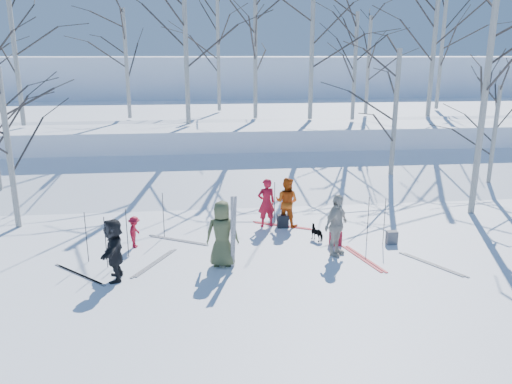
{
  "coord_description": "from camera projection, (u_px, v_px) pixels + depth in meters",
  "views": [
    {
      "loc": [
        -1.58,
        -12.45,
        5.17
      ],
      "look_at": [
        0.0,
        1.5,
        1.3
      ],
      "focal_mm": 35.0,
      "sensor_mm": 36.0,
      "label": 1
    }
  ],
  "objects": [
    {
      "name": "birch_plateau_k",
      "position": [
        435.0,
        38.0,
        23.92
      ],
      "size": [
        5.87,
        5.87,
        7.53
      ],
      "primitive_type": null,
      "color": "silver",
      "rests_on": "snow_plateau"
    },
    {
      "name": "ski_pole_b",
      "position": [
        106.0,
        242.0,
        12.39
      ],
      "size": [
        0.02,
        0.02,
        1.34
      ],
      "primitive_type": "cylinder",
      "color": "black",
      "rests_on": "ground"
    },
    {
      "name": "dog",
      "position": [
        318.0,
        233.0,
        14.37
      ],
      "size": [
        0.49,
        0.58,
        0.45
      ],
      "primitive_type": "imported",
      "rotation": [
        0.0,
        0.0,
        3.7
      ],
      "color": "black",
      "rests_on": "ground"
    },
    {
      "name": "skier_red_seated",
      "position": [
        135.0,
        232.0,
        13.77
      ],
      "size": [
        0.44,
        0.63,
        0.89
      ],
      "primitive_type": "imported",
      "rotation": [
        0.0,
        0.0,
        1.38
      ],
      "color": "#AF1025",
      "rests_on": "ground"
    },
    {
      "name": "backpack_red",
      "position": [
        335.0,
        238.0,
        13.98
      ],
      "size": [
        0.32,
        0.22,
        0.42
      ],
      "primitive_type": "cube",
      "color": "maroon",
      "rests_on": "ground"
    },
    {
      "name": "ski_pole_d",
      "position": [
        127.0,
        233.0,
        13.02
      ],
      "size": [
        0.02,
        0.02,
        1.34
      ],
      "primitive_type": "cylinder",
      "color": "black",
      "rests_on": "ground"
    },
    {
      "name": "birch_edge_c",
      "position": [
        494.0,
        140.0,
        19.06
      ],
      "size": [
        3.46,
        3.46,
        4.08
      ],
      "primitive_type": null,
      "color": "silver",
      "rests_on": "ground"
    },
    {
      "name": "snow_ramp",
      "position": [
        241.0,
        183.0,
        20.14
      ],
      "size": [
        70.0,
        9.49,
        4.12
      ],
      "primitive_type": "cube",
      "rotation": [
        0.3,
        0.0,
        0.0
      ],
      "color": "white",
      "rests_on": "ground"
    },
    {
      "name": "birch_plateau_d",
      "position": [
        186.0,
        43.0,
        21.21
      ],
      "size": [
        5.45,
        5.45,
        6.93
      ],
      "primitive_type": null,
      "color": "silver",
      "rests_on": "snow_plateau"
    },
    {
      "name": "ground",
      "position": [
        262.0,
        253.0,
        13.48
      ],
      "size": [
        120.0,
        120.0,
        0.0
      ],
      "primitive_type": "plane",
      "color": "white",
      "rests_on": "ground"
    },
    {
      "name": "birch_plateau_g",
      "position": [
        126.0,
        64.0,
        23.63
      ],
      "size": [
        4.14,
        4.14,
        5.06
      ],
      "primitive_type": null,
      "color": "silver",
      "rests_on": "snow_plateau"
    },
    {
      "name": "ski_pole_c",
      "position": [
        86.0,
        237.0,
        12.73
      ],
      "size": [
        0.02,
        0.02,
        1.34
      ],
      "primitive_type": "cylinder",
      "color": "black",
      "rests_on": "ground"
    },
    {
      "name": "ski_pair_f",
      "position": [
        178.0,
        240.0,
        14.38
      ],
      "size": [
        1.83,
        2.07,
        0.02
      ],
      "primitive_type": null,
      "rotation": [
        0.0,
        0.0,
        1.06
      ],
      "color": "silver",
      "rests_on": "ground"
    },
    {
      "name": "birch_plateau_h",
      "position": [
        15.0,
        56.0,
        20.96
      ],
      "size": [
        4.7,
        4.7,
        5.86
      ],
      "primitive_type": null,
      "color": "silver",
      "rests_on": "snow_plateau"
    },
    {
      "name": "birch_plateau_a",
      "position": [
        368.0,
        66.0,
        25.21
      ],
      "size": [
        3.99,
        3.99,
        4.84
      ],
      "primitive_type": null,
      "color": "silver",
      "rests_on": "snow_plateau"
    },
    {
      "name": "birch_edge_a",
      "position": [
        9.0,
        150.0,
        14.88
      ],
      "size": [
        4.0,
        4.0,
        4.86
      ],
      "primitive_type": null,
      "color": "silver",
      "rests_on": "ground"
    },
    {
      "name": "backpack_grey",
      "position": [
        392.0,
        238.0,
        14.07
      ],
      "size": [
        0.3,
        0.2,
        0.38
      ],
      "primitive_type": "cube",
      "color": "#56575D",
      "rests_on": "ground"
    },
    {
      "name": "ski_pole_a",
      "position": [
        163.0,
        215.0,
        14.5
      ],
      "size": [
        0.02,
        0.02,
        1.34
      ],
      "primitive_type": "cylinder",
      "color": "black",
      "rests_on": "ground"
    },
    {
      "name": "snow_plateau",
      "position": [
        227.0,
        128.0,
        29.5
      ],
      "size": [
        70.0,
        18.0,
        2.2
      ],
      "primitive_type": "cube",
      "color": "white",
      "rests_on": "ground"
    },
    {
      "name": "ski_pair_c",
      "position": [
        155.0,
        263.0,
        12.81
      ],
      "size": [
        1.76,
        2.06,
        0.02
      ],
      "primitive_type": null,
      "rotation": [
        0.0,
        0.0,
        -0.48
      ],
      "color": "silver",
      "rests_on": "ground"
    },
    {
      "name": "ski_pair_d",
      "position": [
        79.0,
        275.0,
        12.12
      ],
      "size": [
        2.1,
        2.1,
        0.02
      ],
      "primitive_type": null,
      "rotation": [
        0.0,
        0.0,
        0.81
      ],
      "color": "silver",
      "rests_on": "ground"
    },
    {
      "name": "birch_plateau_e",
      "position": [
        218.0,
        56.0,
        26.77
      ],
      "size": [
        4.66,
        4.66,
        5.8
      ],
      "primitive_type": null,
      "color": "silver",
      "rests_on": "snow_plateau"
    },
    {
      "name": "skier_cream_east",
      "position": [
        336.0,
        225.0,
        13.14
      ],
      "size": [
        0.99,
        0.96,
        1.67
      ],
      "primitive_type": "imported",
      "rotation": [
        0.0,
        0.0,
        0.75
      ],
      "color": "beige",
      "rests_on": "ground"
    },
    {
      "name": "upright_ski_left",
      "position": [
        232.0,
        233.0,
        12.25
      ],
      "size": [
        0.08,
        0.16,
        1.9
      ],
      "primitive_type": "cube",
      "rotation": [
        0.07,
        0.0,
        0.06
      ],
      "color": "silver",
      "rests_on": "ground"
    },
    {
      "name": "skier_red_north",
      "position": [
        266.0,
        203.0,
        15.38
      ],
      "size": [
        0.61,
        0.45,
        1.53
      ],
      "primitive_type": "imported",
      "rotation": [
        0.0,
        0.0,
        3.3
      ],
      "color": "#AF1025",
      "rests_on": "ground"
    },
    {
      "name": "birch_plateau_i",
      "position": [
        255.0,
        54.0,
        23.35
      ],
      "size": [
        4.8,
        4.8,
        6.0
      ],
      "primitive_type": null,
      "color": "silver",
      "rests_on": "snow_plateau"
    },
    {
      "name": "birch_edge_e",
      "position": [
        395.0,
        121.0,
        19.24
      ],
      "size": [
        4.39,
        4.39,
        5.41
      ],
      "primitive_type": null,
      "color": "silver",
      "rests_on": "ground"
    },
    {
      "name": "skier_grey_west",
      "position": [
        114.0,
        249.0,
        11.71
      ],
      "size": [
        0.51,
        1.42,
        1.52
      ],
      "primitive_type": "imported",
      "rotation": [
        0.0,
        0.0,
        4.76
      ],
      "color": "black",
      "rests_on": "ground"
    },
    {
      "name": "far_hill",
      "position": [
        215.0,
        88.0,
        49.35
      ],
      "size": [
        90.0,
        30.0,
        6.0
      ],
      "primitive_type": "cube",
      "color": "white",
      "rests_on": "ground"
    },
    {
      "name": "upright_ski_right",
      "position": [
        234.0,
        232.0,
        12.3
      ],
      "size": [
        0.14,
        0.23,
        1.89
      ],
      "primitive_type": "cube",
      "rotation": [
        0.1,
        0.0,
        0.34
      ],
      "color": "silver",
      "rests_on": "ground"
    },
    {
      "name": "skier_redor_behind",
      "position": [
        287.0,
        202.0,
        15.44
      ],
      "size": [
        0.94,
        0.89,
        1.54
      ],
      "primitive_type": "imported",
      "rotation": [
        0.0,
        0.0,
        2.59
      ],
      "color": "#C64C0F",
      "rests_on": "ground"
    },
    {
      "name": "ski_pole_f",
      "position": [
        384.0,
        222.0,
        13.94
      ],
      "size": [
        0.02,
        0.02,
        1.34
      ],
      "primitive_type": "cylinder",
      "color": "black",
      "rests_on": "ground"
    },
    {
      "name": "birch_plateau_c",
      "position": [
        355.0,
        67.0,
        23.05
      ],
      "size": [
        4.0,
        4.0,
        4.85
      ],
      "primitive_type": null,
      "color": "silver",
      "rests_on": "snow_plateau"
    },
    {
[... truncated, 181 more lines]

